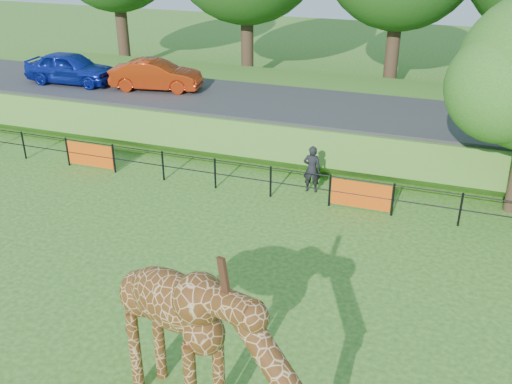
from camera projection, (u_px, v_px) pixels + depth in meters
ground at (155, 350)px, 12.34m from camera, size 90.00×90.00×0.00m
giraffe at (210, 361)px, 9.56m from camera, size 4.84×2.85×3.51m
perimeter_fence at (271, 182)px, 18.89m from camera, size 28.07×0.10×1.10m
embankment at (324, 113)px, 25.21m from camera, size 40.00×9.00×1.30m
road at (316, 107)px, 23.62m from camera, size 40.00×5.00×0.12m
car_blue at (71, 68)px, 26.43m from camera, size 4.34×1.87×1.46m
car_red at (156, 75)px, 25.48m from camera, size 4.22×2.13×1.33m
visitor at (312, 169)px, 19.16m from camera, size 0.64×0.45×1.64m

